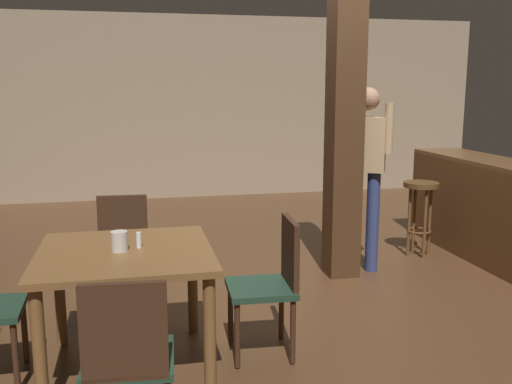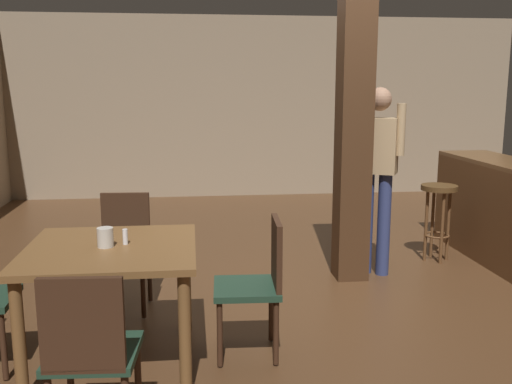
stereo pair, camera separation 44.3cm
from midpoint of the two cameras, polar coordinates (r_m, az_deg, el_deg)
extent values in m
plane|color=#4C301C|center=(5.01, 4.81, -9.66)|extent=(10.80, 10.80, 0.00)
cube|color=gray|center=(9.11, -3.49, 8.44)|extent=(8.00, 0.10, 2.80)
cube|color=#422816|center=(5.13, 6.39, 6.81)|extent=(0.28, 0.28, 2.80)
cube|color=brown|center=(3.57, -16.50, -5.96)|extent=(1.03, 1.03, 0.04)
cylinder|color=brown|center=(4.10, -9.49, -9.09)|extent=(0.07, 0.07, 0.72)
cylinder|color=brown|center=(4.16, -22.01, -9.44)|extent=(0.07, 0.07, 0.72)
cylinder|color=brown|center=(3.28, -8.64, -14.25)|extent=(0.07, 0.07, 0.72)
cylinder|color=brown|center=(3.35, -24.55, -14.54)|extent=(0.07, 0.07, 0.72)
cube|color=#1E3828|center=(4.47, -16.07, -6.49)|extent=(0.45, 0.45, 0.04)
cube|color=#382114|center=(4.60, -15.90, -3.11)|extent=(0.38, 0.06, 0.45)
cylinder|color=#382114|center=(4.36, -13.91, -9.97)|extent=(0.04, 0.04, 0.43)
cylinder|color=#382114|center=(4.40, -18.51, -9.97)|extent=(0.04, 0.04, 0.43)
cylinder|color=#382114|center=(4.68, -13.50, -8.48)|extent=(0.04, 0.04, 0.43)
cylinder|color=#382114|center=(4.73, -17.78, -8.51)|extent=(0.04, 0.04, 0.43)
cube|color=#1E3828|center=(2.92, -17.02, -15.85)|extent=(0.45, 0.45, 0.04)
cube|color=#382114|center=(2.66, -17.89, -13.31)|extent=(0.38, 0.06, 0.45)
cylinder|color=#382114|center=(3.16, -13.02, -18.13)|extent=(0.04, 0.04, 0.43)
cube|color=#1E3828|center=(3.70, -3.02, -9.65)|extent=(0.44, 0.44, 0.04)
cube|color=#382114|center=(3.66, -0.04, -6.19)|extent=(0.06, 0.38, 0.45)
cylinder|color=#382114|center=(3.61, -5.51, -14.08)|extent=(0.04, 0.04, 0.43)
cylinder|color=#382114|center=(3.93, -5.86, -11.97)|extent=(0.04, 0.04, 0.43)
cylinder|color=#382114|center=(3.65, 0.14, -13.77)|extent=(0.04, 0.04, 0.43)
cylinder|color=#382114|center=(3.97, -0.70, -11.72)|extent=(0.04, 0.04, 0.43)
cylinder|color=#382114|center=(4.00, -25.20, -12.55)|extent=(0.04, 0.04, 0.43)
cylinder|color=#382114|center=(3.69, -26.26, -14.63)|extent=(0.04, 0.04, 0.43)
cylinder|color=beige|center=(3.54, -17.05, -4.78)|extent=(0.10, 0.10, 0.12)
cylinder|color=silver|center=(3.58, -15.16, -4.70)|extent=(0.03, 0.03, 0.10)
cube|color=tan|center=(5.31, 8.67, 4.70)|extent=(0.39, 0.34, 0.50)
sphere|color=#997056|center=(5.28, 8.80, 9.19)|extent=(0.28, 0.28, 0.21)
cylinder|color=navy|center=(5.42, 9.30, -2.98)|extent=(0.16, 0.16, 0.95)
cylinder|color=navy|center=(5.44, 7.62, -2.88)|extent=(0.16, 0.16, 0.95)
cylinder|color=tan|center=(5.27, 10.82, 6.24)|extent=(0.11, 0.11, 0.46)
cylinder|color=tan|center=(5.32, 6.63, 6.39)|extent=(0.11, 0.11, 0.46)
cube|color=brown|center=(6.15, 20.28, 2.95)|extent=(0.56, 2.02, 0.04)
cube|color=brown|center=(6.18, 19.20, -1.69)|extent=(0.36, 2.02, 0.97)
cylinder|color=#4C3319|center=(5.97, 14.19, 0.70)|extent=(0.35, 0.35, 0.05)
torus|color=brown|center=(6.06, 13.98, -3.80)|extent=(0.25, 0.25, 0.02)
cylinder|color=brown|center=(6.14, 13.55, -2.65)|extent=(0.03, 0.03, 0.72)
cylinder|color=brown|center=(5.94, 14.51, -3.13)|extent=(0.03, 0.03, 0.72)
cylinder|color=brown|center=(6.09, 15.00, -2.82)|extent=(0.03, 0.03, 0.72)
cylinder|color=brown|center=(5.99, 13.04, -2.95)|extent=(0.03, 0.03, 0.72)
camera|label=1|loc=(0.22, -92.86, -0.53)|focal=40.00mm
camera|label=2|loc=(0.22, 87.14, 0.53)|focal=40.00mm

